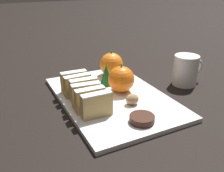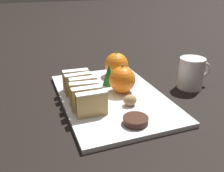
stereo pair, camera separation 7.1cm
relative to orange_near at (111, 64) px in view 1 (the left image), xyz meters
name	(u,v)px [view 1 (the left image)]	position (x,y,z in m)	size (l,w,h in m)	color
ground_plane	(112,99)	(-0.07, -0.14, -0.05)	(6.00, 6.00, 0.00)	black
serving_platter	(112,97)	(-0.07, -0.14, -0.05)	(0.28, 0.42, 0.01)	white
stollen_slice_front	(97,105)	(-0.15, -0.23, -0.01)	(0.08, 0.02, 0.06)	tan
stollen_slice_second	(90,100)	(-0.16, -0.20, -0.01)	(0.08, 0.02, 0.06)	tan
stollen_slice_third	(86,95)	(-0.16, -0.16, -0.01)	(0.08, 0.03, 0.06)	tan
stollen_slice_fourth	(84,89)	(-0.15, -0.13, -0.01)	(0.08, 0.03, 0.06)	tan
stollen_slice_fifth	(78,86)	(-0.16, -0.10, -0.01)	(0.08, 0.02, 0.06)	tan
stollen_slice_sixth	(74,82)	(-0.16, -0.07, -0.01)	(0.08, 0.03, 0.06)	tan
orange_near	(111,64)	(0.00, 0.00, 0.00)	(0.08, 0.08, 0.09)	orange
orange_far	(121,79)	(-0.03, -0.13, 0.00)	(0.08, 0.08, 0.09)	orange
walnut	(132,99)	(-0.05, -0.21, -0.02)	(0.04, 0.03, 0.03)	#9E7A51
chocolate_cookie	(142,119)	(-0.07, -0.30, -0.03)	(0.06, 0.06, 0.02)	#381E14
evergreen_sprig	(106,75)	(-0.05, -0.07, -0.01)	(0.04, 0.04, 0.07)	#195623
coffee_mug	(186,70)	(0.19, -0.15, 0.00)	(0.11, 0.08, 0.10)	white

